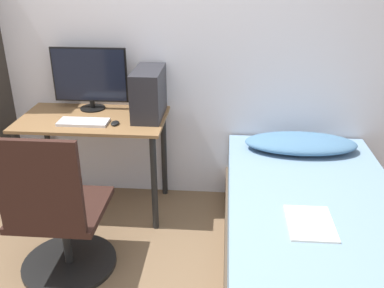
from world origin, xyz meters
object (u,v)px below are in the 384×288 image
Objects in this scene: office_chair at (59,224)px; pc_tower at (149,93)px; monitor at (90,77)px; keyboard at (83,122)px; bed at (312,238)px.

office_chair is 2.37× the size of pc_tower.
keyboard is (0.02, -0.31, -0.23)m from monitor.
pc_tower is (-1.09, 0.71, 0.66)m from bed.
office_chair is at bearing -88.70° from keyboard.
pc_tower is at bearing 63.24° from office_chair.
office_chair is at bearing -87.64° from monitor.
pc_tower reaches higher than bed.
pc_tower is at bearing 146.87° from bed.
office_chair is at bearing -175.58° from bed.
bed is at bearing 4.42° from office_chair.
monitor is at bearing 151.69° from bed.
office_chair is 0.52× the size of bed.
monitor is (-0.04, 0.95, 0.63)m from office_chair.
bed is 4.52× the size of pc_tower.
bed is 3.36× the size of monitor.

